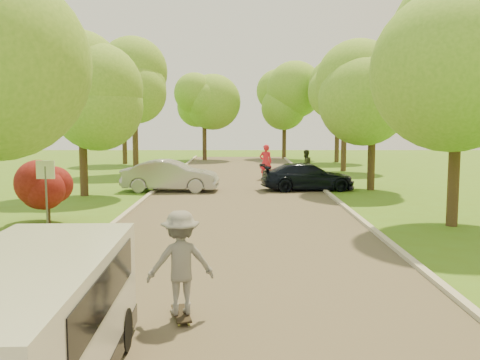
{
  "coord_description": "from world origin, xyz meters",
  "views": [
    {
      "loc": [
        -0.01,
        -11.86,
        3.34
      ],
      "look_at": [
        0.01,
        6.63,
        1.3
      ],
      "focal_mm": 40.0,
      "sensor_mm": 36.0,
      "label": 1
    }
  ],
  "objects_px": {
    "street_sign": "(46,181)",
    "minivan": "(24,331)",
    "dark_sedan": "(308,177)",
    "longboard": "(181,314)",
    "skateboarder": "(181,262)",
    "person_striped": "(266,162)",
    "person_olive": "(306,165)",
    "silver_sedan": "(170,176)"
  },
  "relations": [
    {
      "from": "longboard",
      "to": "person_striped",
      "type": "bearing_deg",
      "value": -109.92
    },
    {
      "from": "dark_sedan",
      "to": "street_sign",
      "type": "bearing_deg",
      "value": 130.11
    },
    {
      "from": "silver_sedan",
      "to": "street_sign",
      "type": "bearing_deg",
      "value": 168.22
    },
    {
      "from": "silver_sedan",
      "to": "skateboarder",
      "type": "distance_m",
      "value": 16.73
    },
    {
      "from": "skateboarder",
      "to": "person_striped",
      "type": "relative_size",
      "value": 0.87
    },
    {
      "from": "longboard",
      "to": "skateboarder",
      "type": "bearing_deg",
      "value": 50.03
    },
    {
      "from": "skateboarder",
      "to": "person_striped",
      "type": "height_order",
      "value": "person_striped"
    },
    {
      "from": "silver_sedan",
      "to": "dark_sedan",
      "type": "bearing_deg",
      "value": -83.39
    },
    {
      "from": "minivan",
      "to": "longboard",
      "type": "xyz_separation_m",
      "value": [
        1.5,
        2.79,
        -0.83
      ]
    },
    {
      "from": "dark_sedan",
      "to": "skateboarder",
      "type": "height_order",
      "value": "skateboarder"
    },
    {
      "from": "street_sign",
      "to": "person_olive",
      "type": "relative_size",
      "value": 1.27
    },
    {
      "from": "street_sign",
      "to": "minivan",
      "type": "height_order",
      "value": "street_sign"
    },
    {
      "from": "skateboarder",
      "to": "minivan",
      "type": "bearing_deg",
      "value": 48.26
    },
    {
      "from": "silver_sedan",
      "to": "person_striped",
      "type": "relative_size",
      "value": 2.27
    },
    {
      "from": "street_sign",
      "to": "minivan",
      "type": "xyz_separation_m",
      "value": [
        3.3,
        -9.91,
        -0.64
      ]
    },
    {
      "from": "street_sign",
      "to": "dark_sedan",
      "type": "bearing_deg",
      "value": 47.29
    },
    {
      "from": "skateboarder",
      "to": "person_striped",
      "type": "xyz_separation_m",
      "value": [
        2.5,
        21.9,
        0.01
      ]
    },
    {
      "from": "silver_sedan",
      "to": "skateboarder",
      "type": "bearing_deg",
      "value": -169.04
    },
    {
      "from": "minivan",
      "to": "person_striped",
      "type": "distance_m",
      "value": 25.01
    },
    {
      "from": "silver_sedan",
      "to": "skateboarder",
      "type": "relative_size",
      "value": 2.6
    },
    {
      "from": "longboard",
      "to": "person_olive",
      "type": "distance_m",
      "value": 22.42
    },
    {
      "from": "minivan",
      "to": "longboard",
      "type": "bearing_deg",
      "value": 59.85
    },
    {
      "from": "longboard",
      "to": "person_olive",
      "type": "bearing_deg",
      "value": -115.77
    },
    {
      "from": "person_olive",
      "to": "street_sign",
      "type": "bearing_deg",
      "value": 25.91
    },
    {
      "from": "street_sign",
      "to": "person_striped",
      "type": "xyz_separation_m",
      "value": [
        7.3,
        14.78,
        -0.56
      ]
    },
    {
      "from": "street_sign",
      "to": "person_striped",
      "type": "distance_m",
      "value": 16.49
    },
    {
      "from": "minivan",
      "to": "person_striped",
      "type": "relative_size",
      "value": 2.37
    },
    {
      "from": "minivan",
      "to": "longboard",
      "type": "distance_m",
      "value": 3.28
    },
    {
      "from": "silver_sedan",
      "to": "person_striped",
      "type": "bearing_deg",
      "value": -38.97
    },
    {
      "from": "street_sign",
      "to": "person_olive",
      "type": "distance_m",
      "value": 17.62
    },
    {
      "from": "dark_sedan",
      "to": "skateboarder",
      "type": "relative_size",
      "value": 2.59
    },
    {
      "from": "dark_sedan",
      "to": "longboard",
      "type": "height_order",
      "value": "dark_sedan"
    },
    {
      "from": "street_sign",
      "to": "person_olive",
      "type": "bearing_deg",
      "value": 56.96
    },
    {
      "from": "longboard",
      "to": "person_olive",
      "type": "relative_size",
      "value": 0.55
    },
    {
      "from": "longboard",
      "to": "dark_sedan",
      "type": "bearing_deg",
      "value": -117.61
    },
    {
      "from": "minivan",
      "to": "skateboarder",
      "type": "height_order",
      "value": "skateboarder"
    },
    {
      "from": "silver_sedan",
      "to": "minivan",
      "type": "bearing_deg",
      "value": -174.59
    },
    {
      "from": "silver_sedan",
      "to": "person_olive",
      "type": "height_order",
      "value": "person_olive"
    },
    {
      "from": "longboard",
      "to": "skateboarder",
      "type": "xyz_separation_m",
      "value": [
        -0.0,
        -0.0,
        0.89
      ]
    },
    {
      "from": "dark_sedan",
      "to": "person_olive",
      "type": "height_order",
      "value": "person_olive"
    },
    {
      "from": "minivan",
      "to": "person_striped",
      "type": "bearing_deg",
      "value": 78.98
    },
    {
      "from": "street_sign",
      "to": "person_striped",
      "type": "relative_size",
      "value": 1.08
    }
  ]
}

